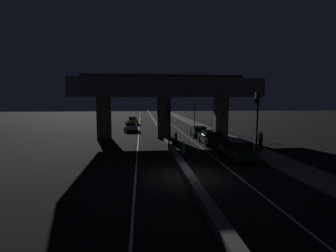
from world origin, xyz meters
name	(u,v)px	position (x,y,z in m)	size (l,w,h in m)	color
ground_plane	(187,176)	(0.00, 0.00, 0.00)	(200.00, 200.00, 0.00)	black
lane_line_left_inner	(139,125)	(-3.27, 35.00, 0.00)	(0.12, 126.00, 0.00)	beige
lane_line_right_inner	(172,125)	(3.27, 35.00, 0.00)	(0.12, 126.00, 0.00)	beige
median_divider	(156,124)	(0.00, 35.00, 0.22)	(0.54, 126.00, 0.43)	#4C4C51
sidewalk_right	(204,128)	(7.90, 28.00, 0.08)	(2.65, 126.00, 0.16)	slate
elevated_overpass	(164,91)	(0.00, 17.17, 6.04)	(20.67, 12.55, 8.12)	#5B5956
traffic_light_left_of_median	(169,121)	(-0.67, 4.61, 3.20)	(0.30, 0.49, 4.69)	black
traffic_light_right_of_median	(257,112)	(6.68, 4.60, 3.88)	(0.30, 0.49, 5.73)	black
street_lamp	(193,100)	(6.94, 33.04, 4.83)	(2.64, 0.32, 8.12)	#2D2D30
car_dark_green_lead	(237,150)	(4.84, 4.07, 0.87)	(2.01, 4.24, 1.65)	black
car_dark_green_second	(211,137)	(4.78, 11.90, 0.79)	(2.04, 4.77, 1.52)	black
car_dark_blue_third	(199,131)	(4.84, 18.10, 0.71)	(2.20, 4.72, 1.36)	#141938
car_silver_lead_oncoming	(131,127)	(-4.54, 25.58, 0.69)	(2.04, 4.09, 1.31)	gray
car_taxi_yellow_second_oncoming	(133,120)	(-4.59, 37.53, 0.75)	(1.98, 4.08, 1.48)	gold
motorcycle_red_filtering_near	(183,152)	(0.54, 4.70, 0.64)	(0.34, 1.95, 1.52)	black
motorcycle_blue_filtering_mid	(176,140)	(0.84, 11.58, 0.60)	(0.33, 1.94, 1.42)	black
motorcycle_black_filtering_far	(166,131)	(0.56, 20.05, 0.63)	(0.34, 1.72, 1.47)	black
pedestrian_on_sidewalk	(261,141)	(8.11, 6.76, 1.07)	(0.40, 0.40, 1.84)	#2D261E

